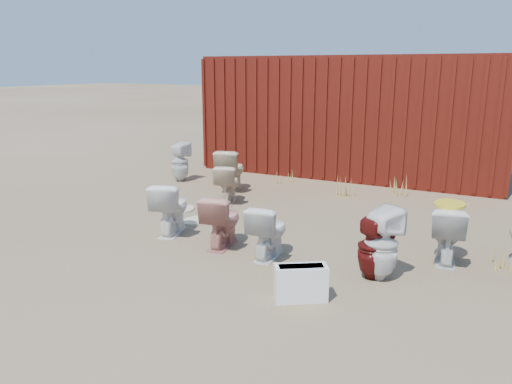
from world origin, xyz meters
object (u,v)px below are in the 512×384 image
at_px(toilet_front_pink, 222,220).
at_px(toilet_back_e, 381,244).
at_px(toilet_front_maroon, 373,247).
at_px(toilet_back_yellowlid, 447,234).
at_px(shipping_container, 356,115).
at_px(toilet_front_c, 268,231).
at_px(toilet_back_a, 180,162).
at_px(toilet_back_beige_left, 228,184).
at_px(toilet_back_beige_right, 231,170).
at_px(loose_tank, 301,283).
at_px(toilet_front_a, 171,208).

distance_m(toilet_front_pink, toilet_back_e, 2.00).
bearing_deg(toilet_front_maroon, toilet_back_yellowlid, -97.86).
relative_size(toilet_front_pink, toilet_front_maroon, 0.94).
xyz_separation_m(shipping_container, toilet_front_pink, (-0.11, -5.31, -0.87)).
distance_m(toilet_front_pink, toilet_front_c, 0.68).
xyz_separation_m(toilet_back_a, toilet_back_beige_left, (1.64, -0.95, -0.06)).
height_order(toilet_front_maroon, toilet_back_beige_left, toilet_front_maroon).
relative_size(toilet_back_beige_right, loose_tank, 1.52).
xyz_separation_m(shipping_container, toilet_back_e, (1.89, -5.42, -0.81)).
relative_size(toilet_front_a, toilet_back_beige_right, 0.93).
bearing_deg(toilet_front_maroon, loose_tank, 88.28).
bearing_deg(loose_tank, shipping_container, 69.64).
relative_size(toilet_back_yellowlid, loose_tank, 1.35).
height_order(shipping_container, toilet_back_beige_left, shipping_container).
bearing_deg(toilet_front_c, toilet_back_beige_right, -56.07).
relative_size(toilet_back_a, toilet_back_yellowlid, 1.14).
relative_size(toilet_back_beige_right, toilet_back_yellowlid, 1.12).
height_order(shipping_container, loose_tank, shipping_container).
distance_m(toilet_front_a, toilet_back_beige_left, 1.72).
bearing_deg(loose_tank, toilet_front_a, 122.95).
height_order(toilet_back_e, loose_tank, toilet_back_e).
bearing_deg(toilet_back_beige_left, toilet_front_maroon, 128.21).
xyz_separation_m(toilet_front_a, toilet_front_maroon, (2.78, -0.24, -0.00)).
xyz_separation_m(toilet_front_c, toilet_back_yellowlid, (1.87, 0.80, 0.02)).
bearing_deg(toilet_back_beige_right, shipping_container, -130.01).
relative_size(toilet_front_pink, toilet_back_beige_right, 0.88).
xyz_separation_m(toilet_front_pink, toilet_back_e, (1.99, -0.11, 0.06)).
distance_m(shipping_container, toilet_front_c, 5.49).
distance_m(toilet_back_yellowlid, toilet_back_e, 0.99).
distance_m(shipping_container, toilet_back_yellowlid, 5.27).
distance_m(toilet_front_a, toilet_front_pink, 0.87).
distance_m(toilet_back_beige_right, toilet_back_e, 4.28).
xyz_separation_m(toilet_back_beige_left, toilet_back_beige_right, (-0.36, 0.74, 0.06)).
height_order(toilet_front_pink, toilet_back_beige_left, toilet_front_pink).
bearing_deg(shipping_container, toilet_back_beige_left, -107.52).
xyz_separation_m(toilet_front_c, toilet_back_beige_left, (-1.67, 1.91, -0.00)).
bearing_deg(toilet_front_c, toilet_back_e, 175.30).
xyz_separation_m(toilet_front_pink, loose_tank, (1.44, -0.94, -0.16)).
height_order(shipping_container, toilet_front_c, shipping_container).
bearing_deg(loose_tank, toilet_back_beige_left, 98.82).
bearing_deg(toilet_back_a, toilet_front_a, 128.22).
height_order(toilet_front_maroon, toilet_back_a, toilet_back_a).
bearing_deg(toilet_back_yellowlid, toilet_back_a, -30.95).
bearing_deg(toilet_front_a, toilet_back_e, 158.24).
bearing_deg(toilet_front_c, toilet_back_beige_left, -52.37).
distance_m(toilet_back_beige_left, loose_tank, 3.69).
bearing_deg(toilet_back_e, toilet_back_a, -2.58).
distance_m(shipping_container, loose_tank, 6.48).
xyz_separation_m(shipping_container, toilet_front_a, (-0.97, -5.20, -0.85)).
distance_m(shipping_container, toilet_front_pink, 5.39).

